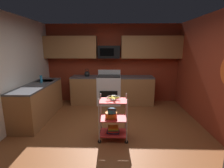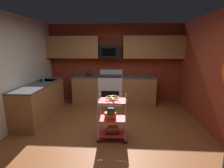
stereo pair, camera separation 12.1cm
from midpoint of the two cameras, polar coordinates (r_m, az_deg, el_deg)
floor at (r=3.85m, az=-1.69°, el=-16.94°), size 4.40×4.80×0.04m
wall_back at (r=5.81m, az=-0.42°, el=6.85°), size 4.52×0.06×2.60m
wall_left at (r=4.18m, az=-34.07°, el=2.47°), size 0.06×4.80×2.60m
wall_right at (r=3.96m, az=32.43°, el=2.22°), size 0.06×4.80×2.60m
counter_run at (r=5.21m, az=-9.67°, el=-3.36°), size 3.53×2.53×0.92m
oven_range at (r=5.64m, az=-1.62°, el=-1.83°), size 0.76×0.65×1.10m
upper_cabinets at (r=5.59m, az=-0.24°, el=12.27°), size 4.40×0.33×0.70m
microwave at (r=5.57m, az=-1.64°, el=10.72°), size 0.70×0.39×0.40m
rolling_cart at (r=3.51m, az=-0.60°, el=-11.36°), size 0.61×0.41×0.91m
fruit_bowl at (r=3.36m, az=-0.61°, el=-4.75°), size 0.27×0.27×0.07m
mixing_bowl_large at (r=3.49m, az=-1.32°, el=-10.36°), size 0.25×0.25×0.11m
mixing_bowl_small at (r=3.43m, az=-1.08°, el=-8.95°), size 0.18×0.18×0.08m
book_stack at (r=3.62m, az=-0.59°, el=-15.10°), size 0.26×0.19×0.13m
kettle at (r=5.61m, az=-9.01°, el=3.37°), size 0.21×0.18×0.26m
dish_soap_bottle at (r=4.94m, az=-23.37°, el=1.53°), size 0.06×0.06×0.20m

